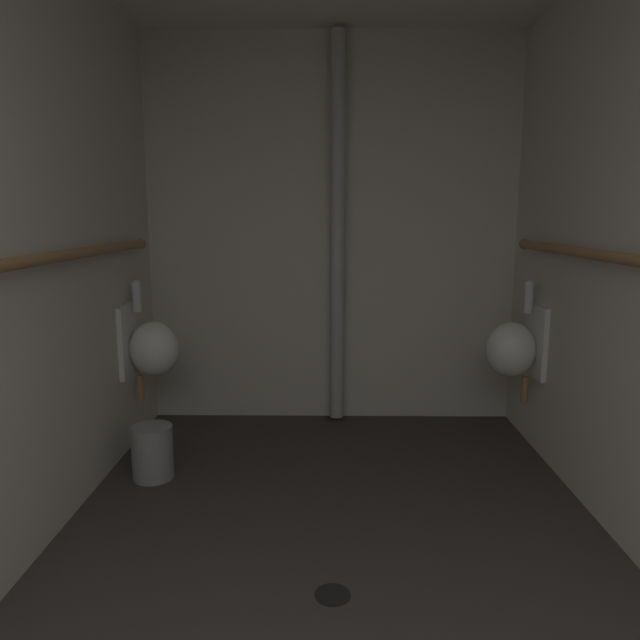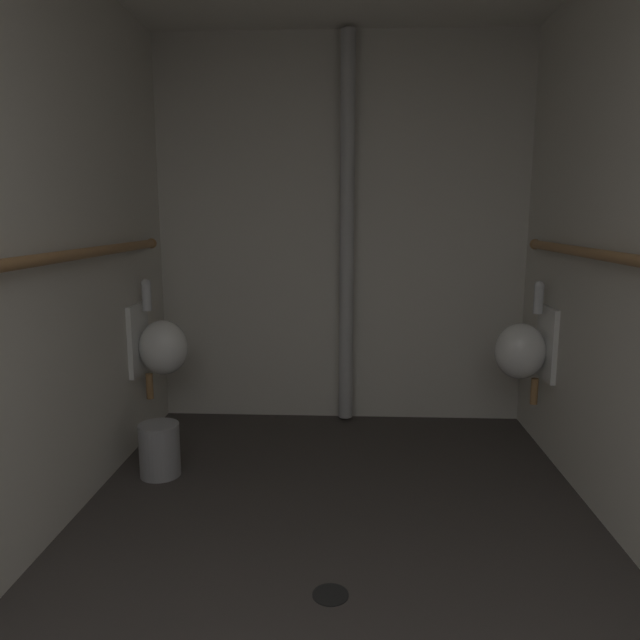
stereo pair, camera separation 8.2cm
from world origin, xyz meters
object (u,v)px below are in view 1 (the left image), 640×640
at_px(urinal_left_mid, 151,347).
at_px(floor_drain, 333,594).
at_px(urinal_right_mid, 514,348).
at_px(waste_bin, 153,452).
at_px(standpipe_back_wall, 338,234).

xyz_separation_m(urinal_left_mid, floor_drain, (1.10, -1.48, -0.63)).
bearing_deg(floor_drain, urinal_right_mid, 53.10).
bearing_deg(urinal_left_mid, urinal_right_mid, 0.17).
xyz_separation_m(urinal_right_mid, floor_drain, (-1.12, -1.49, -0.63)).
bearing_deg(waste_bin, standpipe_back_wall, 42.86).
relative_size(urinal_left_mid, waste_bin, 2.55).
bearing_deg(urinal_right_mid, standpipe_back_wall, 155.81).
xyz_separation_m(standpipe_back_wall, floor_drain, (-0.04, -1.97, -1.30)).
xyz_separation_m(urinal_left_mid, standpipe_back_wall, (1.15, 0.49, 0.67)).
height_order(urinal_right_mid, floor_drain, urinal_right_mid).
height_order(urinal_left_mid, standpipe_back_wall, standpipe_back_wall).
relative_size(standpipe_back_wall, waste_bin, 8.66).
relative_size(urinal_right_mid, waste_bin, 2.55).
bearing_deg(urinal_right_mid, waste_bin, -167.36).
distance_m(urinal_left_mid, floor_drain, 1.95).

